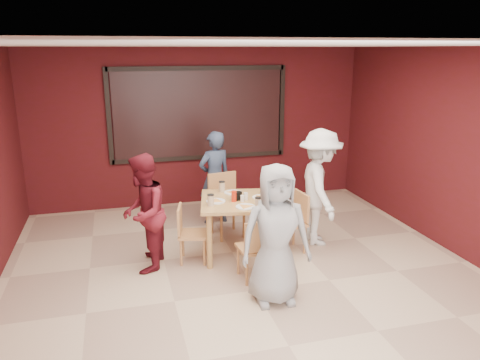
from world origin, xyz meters
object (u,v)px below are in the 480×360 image
object	(u,v)px
chair_front	(257,246)
diner_front	(276,235)
chair_back	(225,201)
diner_back	(215,178)
diner_left	(143,213)
chair_right	(294,218)
diner_right	(320,187)
chair_left	(188,230)
dining_table	(239,207)

from	to	relation	value
chair_front	diner_front	world-z (taller)	diner_front
chair_back	chair_front	bearing A→B (deg)	-89.56
diner_front	diner_back	world-z (taller)	diner_front
diner_front	diner_back	xyz separation A→B (m)	(-0.12, 2.61, -0.04)
diner_front	chair_front	bearing A→B (deg)	100.80
chair_front	diner_left	bearing A→B (deg)	151.58
chair_right	diner_front	size ratio (longest dim) A/B	0.53
chair_front	diner_left	xyz separation A→B (m)	(-1.29, 0.70, 0.30)
diner_left	diner_right	distance (m)	2.52
chair_back	chair_left	bearing A→B (deg)	-131.14
chair_front	chair_right	size ratio (longest dim) A/B	0.96
diner_back	diner_left	size ratio (longest dim) A/B	1.00
diner_front	diner_left	size ratio (longest dim) A/B	1.05
chair_back	dining_table	bearing A→B (deg)	-89.81
diner_back	diner_right	size ratio (longest dim) A/B	0.90
chair_front	chair_back	bearing A→B (deg)	90.44
dining_table	chair_front	world-z (taller)	dining_table
chair_front	chair_back	distance (m)	1.58
chair_left	diner_front	world-z (taller)	diner_front
chair_front	diner_back	bearing A→B (deg)	91.71
chair_back	chair_right	distance (m)	1.15
chair_back	diner_left	bearing A→B (deg)	-145.46
diner_back	diner_left	distance (m)	1.86
diner_right	chair_right	bearing A→B (deg)	120.63
chair_back	chair_left	xyz separation A→B (m)	(-0.71, -0.81, -0.10)
diner_right	diner_front	bearing A→B (deg)	150.07
diner_back	diner_left	xyz separation A→B (m)	(-1.23, -1.40, 0.00)
chair_back	chair_right	xyz separation A→B (m)	(0.78, -0.85, -0.06)
chair_front	chair_left	size ratio (longest dim) A/B	1.04
chair_left	chair_right	xyz separation A→B (m)	(1.49, -0.04, 0.04)
diner_back	diner_front	bearing A→B (deg)	76.83
chair_right	diner_front	world-z (taller)	diner_front
chair_back	diner_front	world-z (taller)	diner_front
chair_left	diner_front	distance (m)	1.54
diner_front	diner_right	world-z (taller)	diner_right
chair_front	diner_right	distance (m)	1.57
chair_right	chair_left	bearing A→B (deg)	178.58
dining_table	chair_right	world-z (taller)	dining_table
diner_front	chair_right	bearing A→B (deg)	64.10
diner_back	diner_right	distance (m)	1.76
diner_back	chair_back	bearing A→B (deg)	79.62
chair_back	chair_right	bearing A→B (deg)	-47.20
dining_table	chair_front	bearing A→B (deg)	-89.30
chair_left	chair_back	bearing A→B (deg)	48.86
chair_front	diner_back	world-z (taller)	diner_back
diner_right	diner_back	bearing A→B (deg)	56.73
diner_back	diner_right	bearing A→B (deg)	121.24
chair_left	diner_back	distance (m)	1.52
dining_table	chair_front	size ratio (longest dim) A/B	1.48
chair_right	diner_right	world-z (taller)	diner_right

